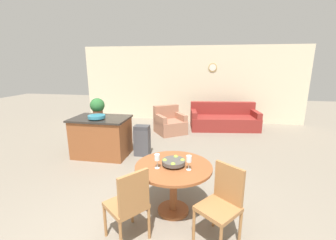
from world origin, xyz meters
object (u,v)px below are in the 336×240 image
at_px(teal_bowl, 97,117).
at_px(potted_plant, 97,106).
at_px(fruit_bowl, 174,162).
at_px(dining_chair_near_right, 222,201).
at_px(dining_table, 173,176).
at_px(wine_glass_left, 157,158).
at_px(couch, 224,120).
at_px(dining_chair_near_left, 129,202).
at_px(kitchen_island, 102,137).
at_px(trash_bin, 142,141).
at_px(armchair, 170,124).
at_px(wine_glass_right, 189,159).

height_order(teal_bowl, potted_plant, potted_plant).
bearing_deg(teal_bowl, fruit_bowl, -39.47).
distance_m(dining_chair_near_right, teal_bowl, 3.32).
xyz_separation_m(dining_table, wine_glass_left, (-0.20, -0.12, 0.31)).
bearing_deg(couch, dining_chair_near_left, -112.85).
xyz_separation_m(dining_chair_near_left, potted_plant, (-1.69, 2.62, 0.59)).
distance_m(kitchen_island, couch, 4.03).
bearing_deg(trash_bin, fruit_bowl, -61.79).
bearing_deg(armchair, trash_bin, -135.51).
distance_m(trash_bin, armchair, 1.87).
distance_m(wine_glass_left, armchair, 3.95).
relative_size(dining_table, trash_bin, 1.50).
distance_m(dining_chair_near_left, wine_glass_left, 0.66).
distance_m(fruit_bowl, teal_bowl, 2.53).
distance_m(dining_chair_near_left, kitchen_island, 2.83).
height_order(kitchen_island, teal_bowl, teal_bowl).
relative_size(dining_chair_near_right, trash_bin, 1.33).
bearing_deg(wine_glass_left, teal_bowl, 135.35).
distance_m(dining_chair_near_right, wine_glass_right, 0.64).
bearing_deg(dining_table, dining_chair_near_right, -33.26).
distance_m(wine_glass_right, armchair, 4.00).
height_order(dining_table, wine_glass_right, wine_glass_right).
height_order(fruit_bowl, teal_bowl, teal_bowl).
xyz_separation_m(dining_table, armchair, (-0.70, 3.76, -0.28)).
relative_size(dining_table, wine_glass_right, 5.35).
relative_size(dining_chair_near_right, kitchen_island, 0.75).
bearing_deg(potted_plant, kitchen_island, -53.80).
distance_m(kitchen_island, trash_bin, 0.93).
distance_m(dining_table, dining_chair_near_right, 0.77).
relative_size(wine_glass_left, trash_bin, 0.28).
bearing_deg(couch, teal_bowl, -142.73).
height_order(dining_table, potted_plant, potted_plant).
xyz_separation_m(dining_table, dining_chair_near_left, (-0.42, -0.64, -0.04)).
bearing_deg(teal_bowl, dining_table, -39.48).
xyz_separation_m(fruit_bowl, potted_plant, (-2.11, 1.98, 0.34)).
xyz_separation_m(dining_chair_near_right, kitchen_island, (-2.58, 2.17, -0.07)).
xyz_separation_m(fruit_bowl, kitchen_island, (-1.94, 1.75, -0.32)).
xyz_separation_m(couch, armchair, (-1.67, -0.77, -0.01)).
xyz_separation_m(wine_glass_right, teal_bowl, (-2.17, 1.70, 0.09)).
relative_size(wine_glass_right, teal_bowl, 0.54).
relative_size(dining_table, armchair, 0.95).
bearing_deg(couch, wine_glass_left, -111.98).
xyz_separation_m(fruit_bowl, teal_bowl, (-1.95, 1.61, 0.18)).
bearing_deg(wine_glass_right, dining_chair_near_left, -139.26).
bearing_deg(couch, dining_table, -109.88).
relative_size(kitchen_island, couch, 0.56).
distance_m(wine_glass_right, teal_bowl, 2.75).
distance_m(teal_bowl, armchair, 2.58).
height_order(dining_chair_near_right, fruit_bowl, dining_chair_near_right).
distance_m(dining_chair_near_left, dining_chair_near_right, 1.09).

